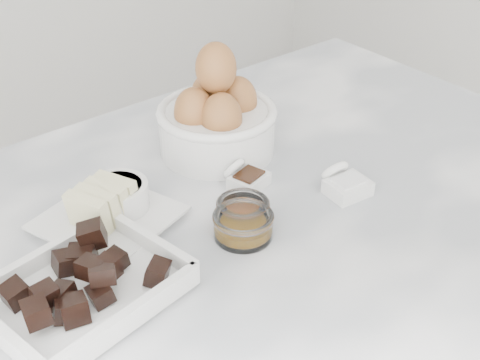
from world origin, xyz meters
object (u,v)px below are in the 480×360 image
Objects in this scene: chocolate_dish at (84,284)px; butter_plate at (105,212)px; salt_spoon at (345,183)px; egg_bowl at (217,118)px; vanilla_spoon at (245,177)px; sugar_ramekin at (118,198)px; zest_bowl at (243,210)px; honey_bowl at (243,225)px.

butter_plate reaches higher than chocolate_dish.
chocolate_dish reaches higher than salt_spoon.
egg_bowl reaches higher than vanilla_spoon.
sugar_ramekin reaches higher than vanilla_spoon.
chocolate_dish is 0.25m from zest_bowl.
butter_plate is 0.25m from egg_bowl.
chocolate_dish is 3.18× the size of salt_spoon.
salt_spoon reaches higher than zest_bowl.
egg_bowl reaches higher than chocolate_dish.
zest_bowl is 0.17m from salt_spoon.
butter_plate is 2.74× the size of zest_bowl.
butter_plate is (0.09, 0.11, -0.00)m from chocolate_dish.
sugar_ramekin is (0.03, 0.01, 0.00)m from butter_plate.
egg_bowl is at bearing 108.64° from salt_spoon.
chocolate_dish reaches higher than vanilla_spoon.
salt_spoon is (0.10, -0.11, 0.00)m from vanilla_spoon.
butter_plate is at bearing 154.83° from salt_spoon.
vanilla_spoon is (-0.03, -0.11, -0.05)m from egg_bowl.
salt_spoon is (0.18, -0.01, -0.00)m from honey_bowl.
butter_plate reaches higher than vanilla_spoon.
honey_bowl is 1.12× the size of zest_bowl.
chocolate_dish is at bearing 174.27° from honey_bowl.
egg_bowl is (0.24, 0.07, 0.04)m from butter_plate.
vanilla_spoon reaches higher than zest_bowl.
vanilla_spoon is 0.97× the size of salt_spoon.
zest_bowl is at bearing 1.09° from chocolate_dish.
zest_bowl is 0.95× the size of salt_spoon.
chocolate_dish is 0.38m from egg_bowl.
butter_plate is at bearing 168.70° from vanilla_spoon.
zest_bowl is (0.02, 0.03, -0.00)m from honey_bowl.
honey_bowl is 0.03m from zest_bowl.
chocolate_dish is 3.35× the size of zest_bowl.
chocolate_dish is 0.41m from salt_spoon.
salt_spoon is at bearing -13.25° from zest_bowl.
egg_bowl is 2.58× the size of zest_bowl.
chocolate_dish is at bearing 175.30° from salt_spoon.
sugar_ramekin is at bearing 151.12° from salt_spoon.
sugar_ramekin is 1.14× the size of zest_bowl.
vanilla_spoon is at bearing -105.59° from egg_bowl.
vanilla_spoon is at bearing 134.21° from salt_spoon.
sugar_ramekin is 1.02× the size of honey_bowl.
chocolate_dish is at bearing -151.68° from egg_bowl.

